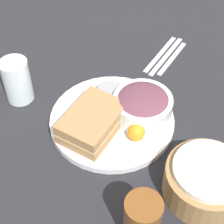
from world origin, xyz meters
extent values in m
plane|color=#232328|center=(0.00, 0.00, 0.00)|extent=(4.00, 4.00, 0.00)
cylinder|color=silver|center=(0.00, 0.00, 0.01)|extent=(0.28, 0.28, 0.02)
cube|color=#A37A4C|center=(0.05, -0.01, 0.03)|extent=(0.15, 0.12, 0.02)
cube|color=silver|center=(0.05, -0.01, 0.04)|extent=(0.15, 0.11, 0.01)
cube|color=#A37A4C|center=(0.05, -0.01, 0.06)|extent=(0.15, 0.12, 0.02)
cylinder|color=white|center=(-0.05, 0.05, 0.04)|extent=(0.13, 0.13, 0.05)
ellipsoid|color=brown|center=(-0.05, 0.05, 0.06)|extent=(0.12, 0.12, 0.04)
cylinder|color=#99999E|center=(-0.04, -0.04, 0.03)|extent=(0.06, 0.06, 0.04)
sphere|color=orange|center=(0.02, 0.08, 0.03)|extent=(0.04, 0.04, 0.04)
cylinder|color=brown|center=(0.18, 0.20, 0.05)|extent=(0.06, 0.06, 0.11)
cylinder|color=#997547|center=(0.04, 0.25, 0.03)|extent=(0.16, 0.16, 0.07)
cylinder|color=white|center=(0.04, 0.25, 0.07)|extent=(0.14, 0.14, 0.01)
cube|color=silver|center=(-0.28, -0.05, 0.00)|extent=(0.18, 0.03, 0.01)
cube|color=silver|center=(-0.28, -0.03, 0.00)|extent=(0.19, 0.03, 0.01)
cube|color=silver|center=(-0.28, -0.01, 0.00)|extent=(0.16, 0.03, 0.01)
cylinder|color=silver|center=(0.07, -0.23, 0.05)|extent=(0.07, 0.07, 0.11)
camera|label=1|loc=(0.45, 0.34, 0.65)|focal=60.00mm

